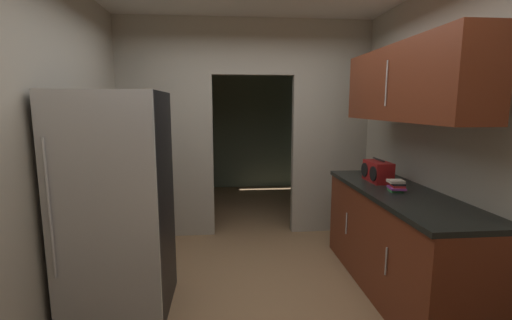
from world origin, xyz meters
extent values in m
plane|color=#93704C|center=(0.00, 0.00, 0.00)|extent=(20.00, 20.00, 0.00)
cube|color=#ADA899|center=(-1.00, 1.73, 1.36)|extent=(1.14, 0.12, 2.71)
cube|color=#ADA899|center=(1.08, 1.73, 1.36)|extent=(0.97, 0.12, 2.71)
cube|color=#ADA899|center=(0.09, 1.73, 2.38)|extent=(1.02, 0.12, 0.67)
cube|color=slate|center=(0.00, 4.41, 1.36)|extent=(3.13, 0.10, 2.71)
cube|color=slate|center=(-1.52, 3.07, 1.36)|extent=(0.10, 2.68, 2.71)
cube|color=slate|center=(1.52, 3.07, 1.36)|extent=(0.10, 2.68, 2.71)
cube|color=#ADA899|center=(-1.62, -0.38, 1.36)|extent=(0.10, 4.23, 2.71)
cube|color=#ADA899|center=(1.62, -0.38, 1.36)|extent=(0.10, 4.23, 2.71)
cube|color=black|center=(-1.13, 0.09, 0.89)|extent=(0.77, 0.74, 1.77)
cube|color=#B7BABC|center=(-1.13, -0.29, 0.89)|extent=(0.77, 0.03, 1.77)
cylinder|color=#B7BABC|center=(-1.46, -0.32, 0.97)|extent=(0.02, 0.02, 0.97)
cube|color=maroon|center=(1.25, 0.15, 0.44)|extent=(0.60, 1.98, 0.88)
cube|color=black|center=(1.25, 0.15, 0.90)|extent=(0.64, 1.98, 0.04)
cylinder|color=#B7BABC|center=(0.94, -0.28, 0.49)|extent=(0.01, 0.01, 0.22)
cylinder|color=#B7BABC|center=(0.94, 0.59, 0.49)|extent=(0.01, 0.01, 0.22)
cube|color=maroon|center=(1.25, 0.15, 1.85)|extent=(0.34, 1.78, 0.62)
cylinder|color=#B7BABC|center=(1.07, 0.15, 1.85)|extent=(0.01, 0.01, 0.37)
cube|color=maroon|center=(1.22, 0.54, 1.02)|extent=(0.18, 0.34, 0.20)
cylinder|color=#262626|center=(1.22, 0.54, 1.14)|extent=(0.02, 0.24, 0.02)
cylinder|color=black|center=(1.12, 0.44, 1.02)|extent=(0.01, 0.14, 0.14)
cylinder|color=black|center=(1.12, 0.65, 1.02)|extent=(0.01, 0.14, 0.14)
cube|color=#388C47|center=(1.20, 0.15, 0.93)|extent=(0.13, 0.14, 0.02)
cube|color=#8C3893|center=(1.21, 0.14, 0.95)|extent=(0.15, 0.17, 0.02)
cube|color=red|center=(1.21, 0.14, 0.97)|extent=(0.12, 0.14, 0.02)
cube|color=black|center=(1.22, 0.15, 0.99)|extent=(0.11, 0.14, 0.02)
cube|color=beige|center=(1.20, 0.15, 1.01)|extent=(0.14, 0.12, 0.02)
camera|label=1|loc=(-0.28, -2.69, 1.66)|focal=24.42mm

